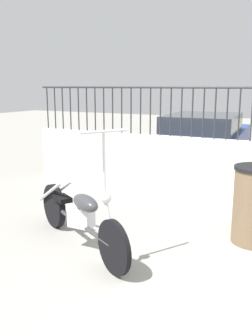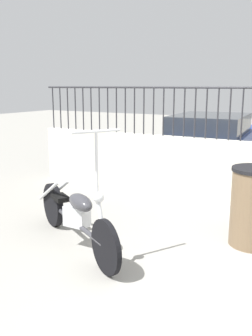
% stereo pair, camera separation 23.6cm
% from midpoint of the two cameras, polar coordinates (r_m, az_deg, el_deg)
% --- Properties ---
extents(motorcycle_dark_grey, '(1.99, 1.20, 1.46)m').
position_cam_midpoint_polar(motorcycle_dark_grey, '(4.54, -9.06, -6.81)').
color(motorcycle_dark_grey, black).
rests_on(motorcycle_dark_grey, ground_plane).
extents(car_blue, '(2.15, 4.64, 1.22)m').
position_cam_midpoint_polar(car_blue, '(9.29, 11.02, 4.45)').
color(car_blue, black).
rests_on(car_blue, ground_plane).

